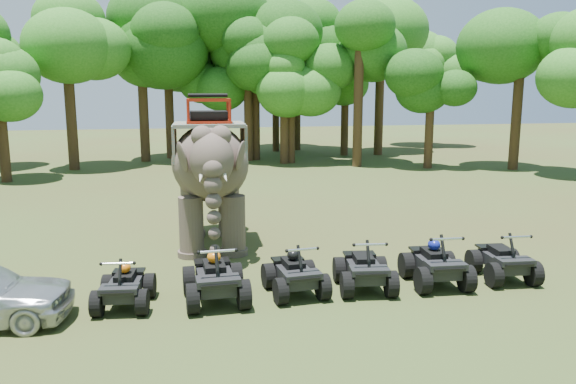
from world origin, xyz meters
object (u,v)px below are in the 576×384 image
Objects in this scene: atv_0 at (124,281)px; atv_1 at (215,272)px; atv_2 at (295,268)px; atv_3 at (364,263)px; elephant at (210,171)px; atv_4 at (436,258)px; atv_5 at (503,254)px.

atv_1 reaches higher than atv_0.
atv_3 is (1.65, -0.03, 0.02)m from atv_2.
elephant is 5.03m from atv_2.
atv_1 is at bearing -175.38° from atv_4.
elephant is at bearing 85.07° from atv_1.
atv_4 reaches higher than atv_3.
atv_5 is (1.80, 0.04, -0.04)m from atv_4.
atv_3 is at bearing -175.29° from atv_5.
atv_1 is at bearing -171.20° from atv_3.
atv_1 is 1.10× the size of atv_2.
atv_3 is at bearing -6.01° from atv_2.
atv_5 is (3.58, 0.00, -0.01)m from atv_3.
atv_2 is 0.99× the size of atv_5.
atv_1 is at bearing -174.60° from atv_5.
atv_2 is 0.97× the size of atv_3.
atv_2 is (1.59, -4.50, -1.61)m from elephant.
atv_1 reaches higher than atv_4.
atv_0 is at bearing -176.17° from atv_4.
elephant is 3.40× the size of atv_0.
atv_5 is (7.05, 0.09, -0.05)m from atv_1.
atv_5 is at bearing 6.35° from atv_0.
elephant is 2.98× the size of atv_4.
atv_2 reaches higher than atv_0.
atv_2 is 3.43m from atv_4.
atv_3 is (5.41, 0.01, 0.06)m from atv_0.
atv_1 is (-0.22, -4.61, -1.55)m from elephant.
atv_1 is 7.05m from atv_5.
elephant is at bearing 151.13° from atv_5.
atv_0 is at bearing 175.54° from atv_2.
atv_5 is at bearing 7.41° from atv_3.
atv_4 is at bearing -174.08° from atv_5.
atv_5 is (5.23, -0.03, 0.01)m from atv_2.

